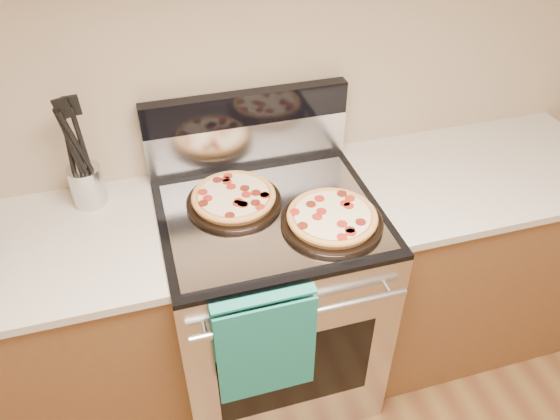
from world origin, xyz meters
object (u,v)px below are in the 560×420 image
object	(u,v)px
range_body	(271,302)
pepperoni_pizza_back	(234,198)
pepperoni_pizza_front	(332,219)
utensil_crock	(87,186)

from	to	relation	value
range_body	pepperoni_pizza_back	distance (m)	0.51
pepperoni_pizza_back	pepperoni_pizza_front	size ratio (longest dim) A/B	0.97
pepperoni_pizza_back	pepperoni_pizza_front	world-z (taller)	pepperoni_pizza_front
pepperoni_pizza_back	utensil_crock	distance (m)	0.51
pepperoni_pizza_back	pepperoni_pizza_front	bearing A→B (deg)	-34.62
range_body	utensil_crock	world-z (taller)	utensil_crock
range_body	pepperoni_pizza_front	size ratio (longest dim) A/B	2.67
pepperoni_pizza_front	utensil_crock	world-z (taller)	utensil_crock
range_body	utensil_crock	size ratio (longest dim) A/B	6.23
range_body	utensil_crock	xyz separation A→B (m)	(-0.59, 0.24, 0.53)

